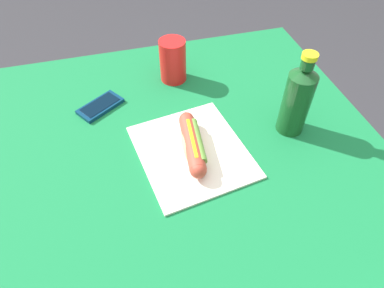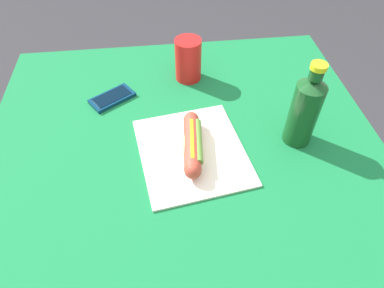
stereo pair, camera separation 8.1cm
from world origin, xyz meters
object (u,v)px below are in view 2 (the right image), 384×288
soda_bottle (305,110)px  drinking_cup (188,60)px  hot_dog (192,144)px  cell_phone (112,98)px

soda_bottle → drinking_cup: (-0.29, -0.24, -0.03)m
soda_bottle → drinking_cup: size_ratio=1.76×
hot_dog → soda_bottle: 0.28m
drinking_cup → soda_bottle: bearing=40.0°
cell_phone → drinking_cup: drinking_cup is taller
cell_phone → drinking_cup: size_ratio=1.08×
cell_phone → soda_bottle: bearing=65.7°
soda_bottle → drinking_cup: 0.38m
hot_dog → cell_phone: size_ratio=1.49×
cell_phone → drinking_cup: 0.25m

